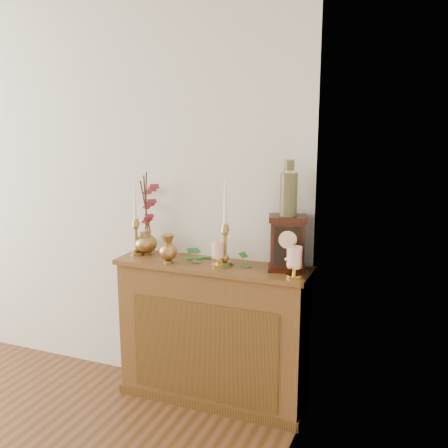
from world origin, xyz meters
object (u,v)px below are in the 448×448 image
at_px(mantel_clock, 287,244).
at_px(ceramic_vase, 289,191).
at_px(candlestick_left, 136,231).
at_px(candlestick_center, 225,238).
at_px(ginger_jar, 149,216).
at_px(bud_vase, 168,249).

height_order(mantel_clock, ceramic_vase, ceramic_vase).
bearing_deg(candlestick_left, mantel_clock, 2.41).
xyz_separation_m(candlestick_center, ceramic_vase, (0.38, 0.04, 0.30)).
xyz_separation_m(candlestick_left, ceramic_vase, (1.01, 0.05, 0.31)).
relative_size(candlestick_left, ceramic_vase, 1.52).
distance_m(ginger_jar, mantel_clock, 0.96).
distance_m(candlestick_left, ceramic_vase, 1.05).
relative_size(candlestick_left, ginger_jar, 0.90).
bearing_deg(mantel_clock, candlestick_center, 170.10).
height_order(bud_vase, ceramic_vase, ceramic_vase).
bearing_deg(candlestick_center, bud_vase, -163.86).
bearing_deg(candlestick_left, ceramic_vase, 2.58).
bearing_deg(mantel_clock, candlestick_left, 166.19).
distance_m(bud_vase, ginger_jar, 0.33).
xyz_separation_m(bud_vase, mantel_clock, (0.72, 0.14, 0.07)).
bearing_deg(mantel_clock, ginger_jar, 161.23).
bearing_deg(ceramic_vase, candlestick_center, -173.23).
bearing_deg(candlestick_center, ceramic_vase, 6.77).
distance_m(candlestick_left, bud_vase, 0.31).
height_order(candlestick_left, candlestick_center, candlestick_center).
bearing_deg(ceramic_vase, ginger_jar, 177.63).
bearing_deg(ginger_jar, candlestick_left, -122.90).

